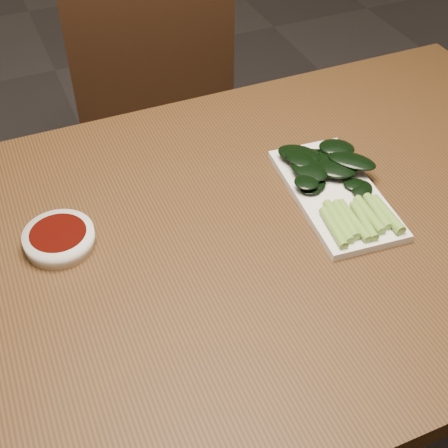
{
  "coord_description": "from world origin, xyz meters",
  "views": [
    {
      "loc": [
        -0.28,
        -0.64,
        1.44
      ],
      "look_at": [
        -0.0,
        0.02,
        0.76
      ],
      "focal_mm": 50.0,
      "sensor_mm": 36.0,
      "label": 1
    }
  ],
  "objects_px": {
    "chair_far": "(165,133)",
    "serving_plate": "(335,194)",
    "gai_lan": "(333,177)",
    "table": "(230,266)",
    "sauce_bowl": "(59,238)"
  },
  "relations": [
    {
      "from": "chair_far",
      "to": "serving_plate",
      "type": "distance_m",
      "value": 0.71
    },
    {
      "from": "chair_far",
      "to": "gai_lan",
      "type": "bearing_deg",
      "value": -71.52
    },
    {
      "from": "serving_plate",
      "to": "gai_lan",
      "type": "xyz_separation_m",
      "value": [
        0.01,
        0.02,
        0.02
      ]
    },
    {
      "from": "sauce_bowl",
      "to": "gai_lan",
      "type": "bearing_deg",
      "value": -5.94
    },
    {
      "from": "sauce_bowl",
      "to": "gai_lan",
      "type": "relative_size",
      "value": 0.4
    },
    {
      "from": "table",
      "to": "chair_far",
      "type": "bearing_deg",
      "value": 81.23
    },
    {
      "from": "gai_lan",
      "to": "table",
      "type": "bearing_deg",
      "value": -169.83
    },
    {
      "from": "sauce_bowl",
      "to": "serving_plate",
      "type": "xyz_separation_m",
      "value": [
        0.45,
        -0.07,
        -0.01
      ]
    },
    {
      "from": "serving_plate",
      "to": "gai_lan",
      "type": "bearing_deg",
      "value": 74.97
    },
    {
      "from": "serving_plate",
      "to": "table",
      "type": "bearing_deg",
      "value": -175.04
    },
    {
      "from": "table",
      "to": "serving_plate",
      "type": "relative_size",
      "value": 4.91
    },
    {
      "from": "table",
      "to": "sauce_bowl",
      "type": "height_order",
      "value": "sauce_bowl"
    },
    {
      "from": "table",
      "to": "sauce_bowl",
      "type": "distance_m",
      "value": 0.28
    },
    {
      "from": "chair_far",
      "to": "serving_plate",
      "type": "height_order",
      "value": "chair_far"
    },
    {
      "from": "table",
      "to": "gai_lan",
      "type": "height_order",
      "value": "gai_lan"
    }
  ]
}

